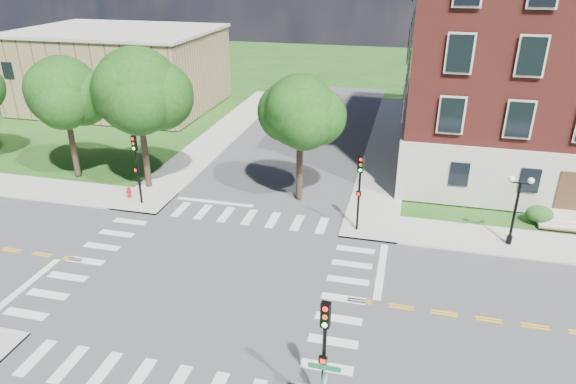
% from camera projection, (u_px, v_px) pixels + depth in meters
% --- Properties ---
extents(ground, '(160.00, 160.00, 0.00)m').
position_uv_depth(ground, '(207.00, 279.00, 26.87)').
color(ground, '#1C4814').
rests_on(ground, ground).
extents(road_ew, '(90.00, 12.00, 0.01)m').
position_uv_depth(road_ew, '(207.00, 279.00, 26.87)').
color(road_ew, '#3D3D3F').
rests_on(road_ew, ground).
extents(road_ns, '(12.00, 90.00, 0.01)m').
position_uv_depth(road_ns, '(207.00, 279.00, 26.87)').
color(road_ns, '#3D3D3F').
rests_on(road_ns, ground).
extents(sidewalk_ne, '(34.00, 34.00, 0.12)m').
position_uv_depth(sidewalk_ne, '(486.00, 190.00, 37.06)').
color(sidewalk_ne, '#9E9B93').
rests_on(sidewalk_ne, ground).
extents(sidewalk_nw, '(34.00, 34.00, 0.12)m').
position_uv_depth(sidewalk_nw, '(107.00, 154.00, 43.77)').
color(sidewalk_nw, '#9E9B93').
rests_on(sidewalk_nw, ground).
extents(crosswalk_east, '(2.20, 10.20, 0.02)m').
position_uv_depth(crosswalk_east, '(344.00, 299.00, 25.30)').
color(crosswalk_east, silver).
rests_on(crosswalk_east, ground).
extents(stop_bar_east, '(0.40, 5.50, 0.00)m').
position_uv_depth(stop_bar_east, '(381.00, 270.00, 27.60)').
color(stop_bar_east, silver).
rests_on(stop_bar_east, ground).
extents(secondary_building, '(20.40, 15.40, 8.30)m').
position_uv_depth(secondary_building, '(121.00, 68.00, 56.38)').
color(secondary_building, '#8E794E').
rests_on(secondary_building, ground).
extents(tree_b, '(5.16, 5.16, 9.02)m').
position_uv_depth(tree_b, '(63.00, 92.00, 36.75)').
color(tree_b, '#2E2217').
rests_on(tree_b, ground).
extents(tree_c, '(5.90, 5.90, 9.99)m').
position_uv_depth(tree_c, '(137.00, 91.00, 34.60)').
color(tree_c, '#2E2217').
rests_on(tree_c, ground).
extents(tree_d, '(4.79, 4.79, 8.60)m').
position_uv_depth(tree_d, '(300.00, 111.00, 33.10)').
color(tree_d, '#2E2217').
rests_on(tree_d, ground).
extents(traffic_signal_se, '(0.35, 0.40, 4.80)m').
position_uv_depth(traffic_signal_se, '(324.00, 344.00, 17.69)').
color(traffic_signal_se, black).
rests_on(traffic_signal_se, ground).
extents(traffic_signal_ne, '(0.37, 0.43, 4.80)m').
position_uv_depth(traffic_signal_ne, '(360.00, 184.00, 30.24)').
color(traffic_signal_ne, black).
rests_on(traffic_signal_ne, ground).
extents(traffic_signal_nw, '(0.37, 0.43, 4.80)m').
position_uv_depth(traffic_signal_nw, '(136.00, 161.00, 33.64)').
color(traffic_signal_nw, black).
rests_on(traffic_signal_nw, ground).
extents(twin_lamp_west, '(1.36, 0.36, 4.23)m').
position_uv_depth(twin_lamp_west, '(516.00, 207.00, 28.97)').
color(twin_lamp_west, black).
rests_on(twin_lamp_west, ground).
extents(fire_hydrant, '(0.35, 0.35, 0.75)m').
position_uv_depth(fire_hydrant, '(129.00, 192.00, 35.64)').
color(fire_hydrant, '#AD0D12').
rests_on(fire_hydrant, ground).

